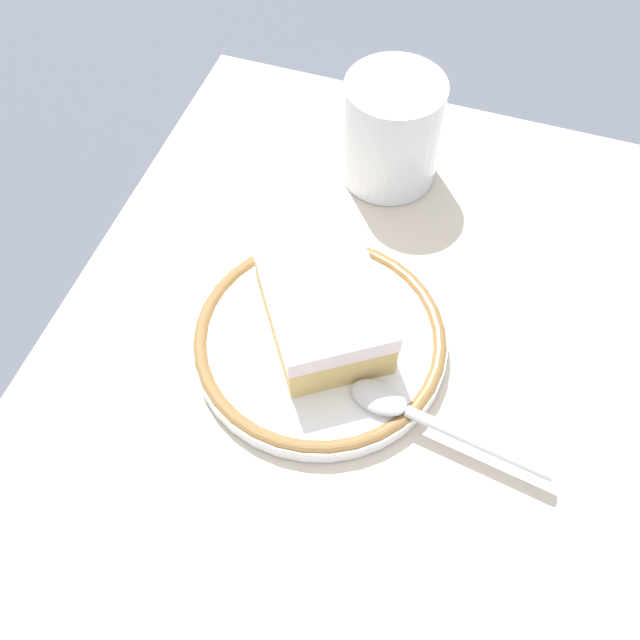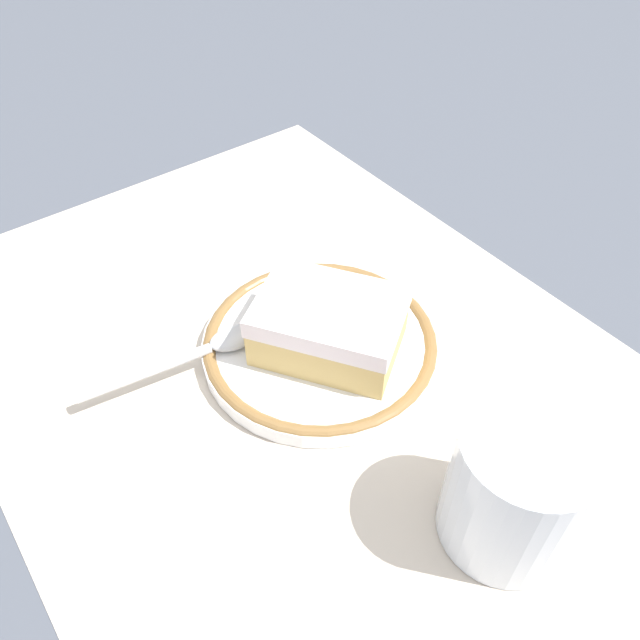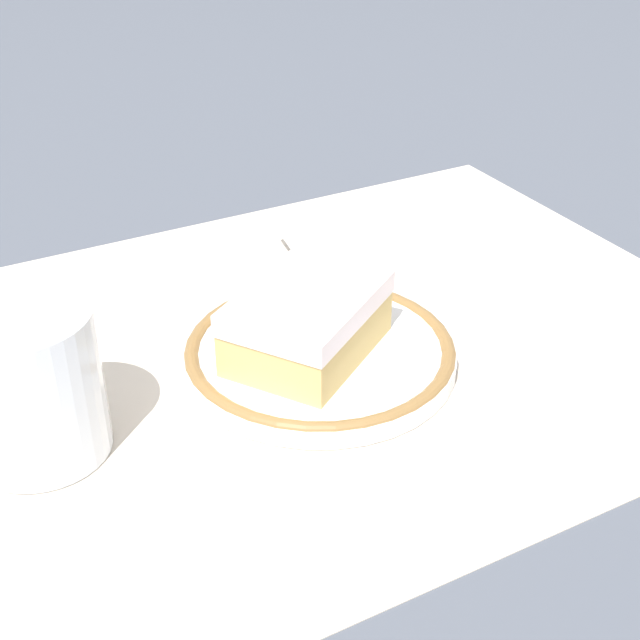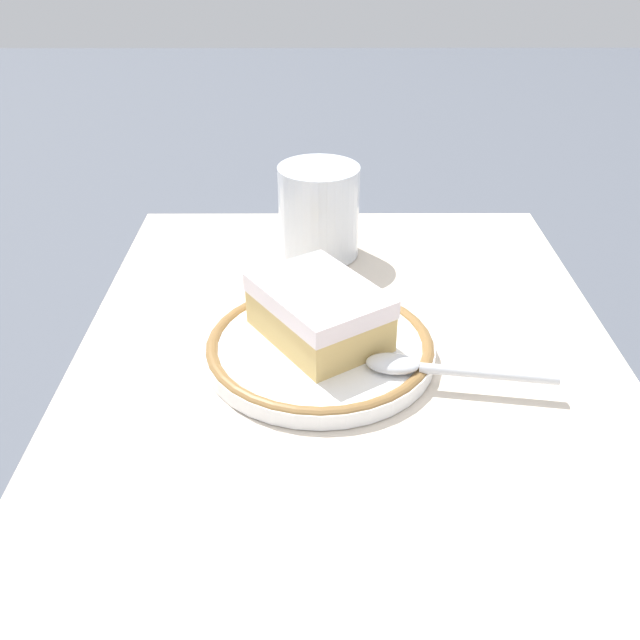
{
  "view_description": "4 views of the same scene",
  "coord_description": "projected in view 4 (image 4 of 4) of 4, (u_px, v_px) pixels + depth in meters",
  "views": [
    {
      "loc": [
        -0.25,
        -0.06,
        0.44
      ],
      "look_at": [
        0.01,
        0.02,
        0.03
      ],
      "focal_mm": 41.93,
      "sensor_mm": 36.0,
      "label": 1
    },
    {
      "loc": [
        0.26,
        -0.17,
        0.35
      ],
      "look_at": [
        0.01,
        0.02,
        0.03
      ],
      "focal_mm": 35.57,
      "sensor_mm": 36.0,
      "label": 2
    },
    {
      "loc": [
        0.23,
        0.44,
        0.32
      ],
      "look_at": [
        0.01,
        0.02,
        0.03
      ],
      "focal_mm": 50.21,
      "sensor_mm": 36.0,
      "label": 3
    },
    {
      "loc": [
        -0.43,
        0.02,
        0.3
      ],
      "look_at": [
        0.01,
        0.02,
        0.03
      ],
      "focal_mm": 39.24,
      "sensor_mm": 36.0,
      "label": 4
    }
  ],
  "objects": [
    {
      "name": "ground_plane",
      "position": [
        349.0,
        363.0,
        0.52
      ],
      "size": [
        2.4,
        2.4,
        0.0
      ],
      "primitive_type": "plane",
      "color": "#4C515B"
    },
    {
      "name": "spoon",
      "position": [
        429.0,
        367.0,
        0.49
      ],
      "size": [
        0.04,
        0.13,
        0.01
      ],
      "color": "silver",
      "rests_on": "plate"
    },
    {
      "name": "plate",
      "position": [
        320.0,
        348.0,
        0.53
      ],
      "size": [
        0.17,
        0.17,
        0.01
      ],
      "color": "white",
      "rests_on": "placemat"
    },
    {
      "name": "placemat",
      "position": [
        349.0,
        362.0,
        0.52
      ],
      "size": [
        0.56,
        0.42,
        0.0
      ],
      "primitive_type": "cube",
      "color": "beige",
      "rests_on": "ground_plane"
    },
    {
      "name": "cake_slice",
      "position": [
        319.0,
        312.0,
        0.52
      ],
      "size": [
        0.12,
        0.12,
        0.04
      ],
      "color": "#DBB76B",
      "rests_on": "plate"
    },
    {
      "name": "cup",
      "position": [
        319.0,
        217.0,
        0.66
      ],
      "size": [
        0.08,
        0.08,
        0.09
      ],
      "color": "silver",
      "rests_on": "placemat"
    }
  ]
}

